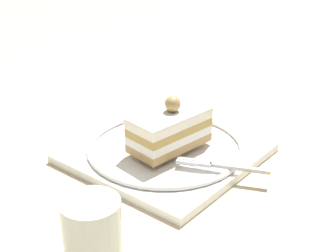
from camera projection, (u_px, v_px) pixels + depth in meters
ground_plane at (166, 157)px, 0.72m from camera, size 2.40×2.40×0.00m
dessert_plate at (168, 151)px, 0.72m from camera, size 0.24×0.24×0.02m
cake_slice at (172, 128)px, 0.70m from camera, size 0.08×0.12×0.07m
fork at (220, 166)px, 0.66m from camera, size 0.12×0.05×0.00m
drink_glass_near at (93, 243)px, 0.49m from camera, size 0.06×0.06×0.09m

